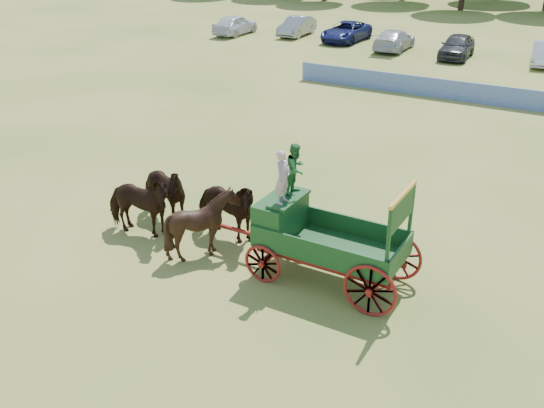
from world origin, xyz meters
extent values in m
plane|color=#A7924B|center=(0.00, 0.00, 0.00)|extent=(160.00, 160.00, 0.00)
imported|color=black|center=(-9.17, -2.04, 0.99)|extent=(2.50, 1.48, 1.98)
imported|color=black|center=(-9.17, -0.94, 0.99)|extent=(2.53, 1.57, 1.98)
imported|color=black|center=(-6.77, -2.04, 0.99)|extent=(2.08, 1.92, 1.98)
imported|color=black|center=(-6.77, -0.94, 0.99)|extent=(2.38, 1.16, 1.98)
cube|color=maroon|center=(-4.57, -1.49, 0.60)|extent=(0.12, 2.00, 0.12)
cube|color=maroon|center=(-1.57, -1.49, 0.60)|extent=(0.12, 2.00, 0.12)
cube|color=maroon|center=(-3.07, -2.04, 0.72)|extent=(3.80, 0.10, 0.12)
cube|color=maroon|center=(-3.07, -0.94, 0.72)|extent=(3.80, 0.10, 0.12)
cube|color=maroon|center=(-5.47, -1.49, 0.75)|extent=(2.80, 0.09, 0.09)
cube|color=#184824|center=(-3.07, -1.49, 1.00)|extent=(3.80, 1.80, 0.10)
cube|color=#184824|center=(-3.07, -2.37, 1.30)|extent=(3.80, 0.06, 0.55)
cube|color=#184824|center=(-3.07, -0.61, 1.30)|extent=(3.80, 0.06, 0.55)
cube|color=#184824|center=(-1.19, -1.49, 1.30)|extent=(0.06, 1.80, 0.55)
cube|color=#184824|center=(-4.57, -1.49, 1.55)|extent=(0.85, 1.70, 1.05)
cube|color=#184824|center=(-4.32, -1.49, 2.12)|extent=(0.55, 1.50, 0.08)
cube|color=#184824|center=(-4.95, -1.49, 1.35)|extent=(0.10, 1.60, 0.65)
cube|color=#184824|center=(-4.77, -1.49, 1.05)|extent=(0.55, 1.60, 0.06)
cube|color=#184824|center=(-1.27, -2.29, 1.95)|extent=(0.08, 0.08, 1.80)
cube|color=#184824|center=(-1.27, -0.69, 1.95)|extent=(0.08, 0.08, 1.80)
cube|color=#184824|center=(-1.27, -1.49, 2.55)|extent=(0.07, 1.75, 0.75)
cube|color=gold|center=(-1.27, -1.49, 2.95)|extent=(0.08, 1.80, 0.09)
cube|color=gold|center=(-1.31, -1.49, 2.55)|extent=(0.02, 1.30, 0.12)
torus|color=maroon|center=(-4.57, -2.44, 0.55)|extent=(1.09, 0.09, 1.09)
torus|color=maroon|center=(-4.57, -0.54, 0.55)|extent=(1.09, 0.09, 1.09)
torus|color=maroon|center=(-1.57, -2.44, 0.70)|extent=(1.39, 0.09, 1.39)
torus|color=maroon|center=(-1.57, -0.54, 0.70)|extent=(1.39, 0.09, 1.39)
imported|color=#CE9DAD|center=(-4.32, -1.84, 2.87)|extent=(0.34, 0.52, 1.42)
imported|color=#296D31|center=(-4.32, -1.14, 2.85)|extent=(0.52, 0.67, 1.38)
cube|color=#1C3E9C|center=(-1.00, 18.00, 0.53)|extent=(26.00, 0.08, 1.05)
imported|color=silver|center=(-26.00, 28.92, 0.82)|extent=(2.08, 4.88, 1.65)
imported|color=gray|center=(-21.33, 31.03, 0.77)|extent=(1.90, 4.74, 1.53)
imported|color=navy|center=(-16.81, 30.76, 0.75)|extent=(2.55, 5.45, 1.51)
imported|color=silver|center=(-12.38, 29.34, 0.74)|extent=(2.32, 5.20, 1.48)
imported|color=#333338|center=(-7.67, 28.86, 0.81)|extent=(2.22, 4.88, 1.62)
camera|label=1|loc=(2.54, -14.21, 8.81)|focal=40.00mm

